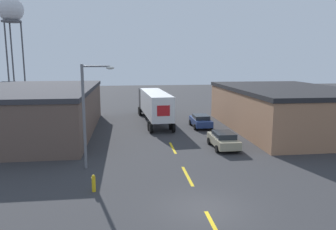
% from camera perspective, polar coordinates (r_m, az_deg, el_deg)
% --- Properties ---
extents(ground_plane, '(160.00, 160.00, 0.00)m').
position_cam_1_polar(ground_plane, '(17.39, 6.42, -15.98)').
color(ground_plane, '#333335').
extents(road_centerline, '(0.20, 17.40, 0.01)m').
position_cam_1_polar(road_centerline, '(21.75, 3.39, -10.53)').
color(road_centerline, gold).
rests_on(road_centerline, ground_plane).
extents(warehouse_left, '(12.42, 20.33, 4.68)m').
position_cam_1_polar(warehouse_left, '(36.24, -22.62, 0.75)').
color(warehouse_left, brown).
rests_on(warehouse_left, ground_plane).
extents(warehouse_right, '(11.73, 18.77, 4.56)m').
position_cam_1_polar(warehouse_right, '(37.44, 19.83, 1.09)').
color(warehouse_right, '#9E7051').
rests_on(warehouse_right, ground_plane).
extents(semi_truck, '(3.41, 14.03, 3.77)m').
position_cam_1_polar(semi_truck, '(39.43, -2.52, 2.09)').
color(semi_truck, black).
rests_on(semi_truck, ground_plane).
extents(parked_car_right_far, '(2.02, 4.30, 1.42)m').
position_cam_1_polar(parked_car_right_far, '(36.62, 5.70, -0.99)').
color(parked_car_right_far, navy).
rests_on(parked_car_right_far, ground_plane).
extents(parked_car_right_mid, '(2.02, 4.30, 1.42)m').
position_cam_1_polar(parked_car_right_mid, '(28.37, 9.63, -4.24)').
color(parked_car_right_mid, tan).
rests_on(parked_car_right_mid, ground_plane).
extents(water_tower, '(4.66, 4.66, 18.90)m').
position_cam_1_polar(water_tower, '(69.47, -25.72, 15.97)').
color(water_tower, '#47474C').
rests_on(water_tower, ground_plane).
extents(street_lamp, '(2.24, 0.32, 7.20)m').
position_cam_1_polar(street_lamp, '(22.92, -13.81, 1.09)').
color(street_lamp, slate).
rests_on(street_lamp, ground_plane).
extents(fire_hydrant, '(0.22, 0.22, 1.01)m').
position_cam_1_polar(fire_hydrant, '(19.63, -12.82, -11.50)').
color(fire_hydrant, gold).
rests_on(fire_hydrant, ground_plane).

